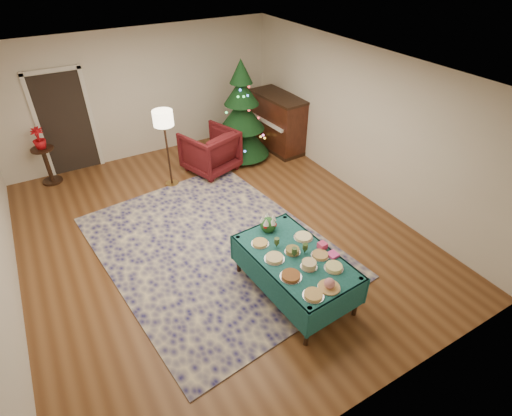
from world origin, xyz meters
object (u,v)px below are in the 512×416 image
floor_lamp (164,123)px  piano (278,123)px  gift_box (322,246)px  potted_plant (40,143)px  armchair (210,149)px  christmas_tree (242,116)px  side_table (48,166)px  buffet_table (295,264)px

floor_lamp → piano: (2.75, 0.34, -0.71)m
gift_box → piano: bearing=65.0°
potted_plant → armchair: bearing=-21.3°
christmas_tree → piano: (0.95, 0.03, -0.36)m
floor_lamp → potted_plant: 2.51m
gift_box → side_table: (-2.95, 5.03, -0.35)m
armchair → floor_lamp: size_ratio=0.63×
gift_box → floor_lamp: (-0.86, 3.70, 0.60)m
christmas_tree → floor_lamp: bearing=-170.1°
floor_lamp → buffet_table: bearing=-82.9°
side_table → piano: 4.94m
gift_box → potted_plant: bearing=120.4°
gift_box → potted_plant: 5.83m
potted_plant → buffet_table: bearing=-63.0°
buffet_table → gift_box: 0.45m
side_table → piano: size_ratio=0.51×
piano → gift_box: bearing=-115.0°
gift_box → christmas_tree: (0.94, 4.02, 0.26)m
armchair → side_table: size_ratio=1.30×
potted_plant → piano: (4.83, -0.98, -0.26)m
gift_box → armchair: size_ratio=0.11×
armchair → christmas_tree: christmas_tree is taller
floor_lamp → piano: bearing=7.1°
side_table → buffet_table: bearing=-63.0°
floor_lamp → piano: 2.86m
floor_lamp → potted_plant: floor_lamp is taller
side_table → potted_plant: (0.00, -0.00, 0.51)m
gift_box → christmas_tree: size_ratio=0.05×
side_table → piano: piano is taller
buffet_table → christmas_tree: christmas_tree is taller
buffet_table → side_table: 5.59m
buffet_table → side_table: (-2.54, 4.98, -0.17)m
buffet_table → potted_plant: potted_plant is taller
potted_plant → piano: piano is taller
armchair → side_table: armchair is taller
christmas_tree → piano: christmas_tree is taller
buffet_table → armchair: armchair is taller
gift_box → potted_plant: (-2.95, 5.03, 0.16)m
armchair → potted_plant: size_ratio=2.33×
gift_box → potted_plant: potted_plant is taller
gift_box → floor_lamp: floor_lamp is taller
buffet_table → armchair: bearing=82.7°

